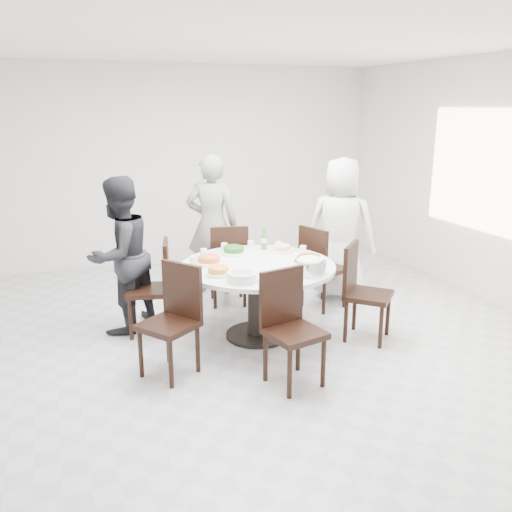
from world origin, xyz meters
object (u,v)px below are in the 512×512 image
object	(u,v)px
chair_s	(295,330)
soup_bowl	(242,277)
chair_sw	(168,323)
chair_nw	(148,288)
chair_ne	(324,267)
dining_table	(258,301)
rice_bowl	(310,267)
beverage_bottle	(264,239)
diner_middle	(212,225)
chair_se	(369,293)
chair_n	(228,264)
diner_left	(120,256)
diner_right	(341,229)

from	to	relation	value
chair_s	soup_bowl	xyz separation A→B (m)	(-0.25, 0.57, 0.32)
chair_sw	chair_nw	bearing A→B (deg)	144.59
chair_ne	soup_bowl	xyz separation A→B (m)	(-1.31, -0.95, 0.32)
soup_bowl	dining_table	bearing A→B (deg)	54.38
chair_nw	rice_bowl	size ratio (longest dim) A/B	3.28
soup_bowl	beverage_bottle	xyz separation A→B (m)	(0.58, 0.94, 0.07)
soup_bowl	beverage_bottle	size ratio (longest dim) A/B	1.17
chair_sw	diner_middle	xyz separation A→B (m)	(0.96, 1.94, 0.37)
rice_bowl	chair_sw	bearing A→B (deg)	-179.01
chair_s	chair_se	size ratio (longest dim) A/B	1.00
chair_se	diner_middle	xyz separation A→B (m)	(-1.02, 1.90, 0.37)
chair_nw	chair_se	xyz separation A→B (m)	(1.98, -0.91, 0.00)
chair_n	diner_middle	world-z (taller)	diner_middle
chair_ne	chair_n	xyz separation A→B (m)	(-0.98, 0.51, 0.00)
rice_bowl	diner_left	bearing A→B (deg)	144.75
chair_n	chair_se	size ratio (longest dim) A/B	1.00
diner_middle	soup_bowl	world-z (taller)	diner_middle
chair_ne	beverage_bottle	xyz separation A→B (m)	(-0.73, -0.00, 0.39)
chair_n	soup_bowl	xyz separation A→B (m)	(-0.33, -1.45, 0.32)
diner_right	diner_middle	bearing A→B (deg)	14.10
dining_table	diner_middle	xyz separation A→B (m)	(-0.03, 1.46, 0.47)
chair_n	chair_s	size ratio (longest dim) A/B	1.00
chair_s	diner_middle	bearing A→B (deg)	77.20
chair_nw	beverage_bottle	world-z (taller)	beverage_bottle
diner_right	rice_bowl	xyz separation A→B (m)	(-1.00, -1.22, -0.02)
soup_bowl	diner_right	bearing A→B (deg)	36.12
diner_left	soup_bowl	bearing A→B (deg)	91.19
chair_s	soup_bowl	size ratio (longest dim) A/B	3.57
chair_se	diner_left	distance (m)	2.48
chair_sw	rice_bowl	xyz separation A→B (m)	(1.32, 0.02, 0.34)
diner_left	chair_nw	bearing A→B (deg)	105.19
diner_right	soup_bowl	world-z (taller)	diner_right
dining_table	chair_n	world-z (taller)	chair_n
chair_s	beverage_bottle	world-z (taller)	beverage_bottle
chair_se	chair_s	bearing A→B (deg)	163.28
beverage_bottle	dining_table	bearing A→B (deg)	-117.40
chair_sw	soup_bowl	size ratio (longest dim) A/B	3.57
chair_nw	chair_se	size ratio (longest dim) A/B	1.00
diner_left	beverage_bottle	xyz separation A→B (m)	(1.49, -0.14, 0.07)
chair_n	diner_middle	size ratio (longest dim) A/B	0.56
dining_table	beverage_bottle	xyz separation A→B (m)	(0.26, 0.50, 0.49)
dining_table	chair_n	size ratio (longest dim) A/B	1.58
chair_ne	chair_se	size ratio (longest dim) A/B	1.00
diner_right	beverage_bottle	size ratio (longest dim) A/B	7.34
diner_left	rice_bowl	size ratio (longest dim) A/B	5.45
chair_n	chair_sw	distance (m)	1.80
dining_table	rice_bowl	world-z (taller)	rice_bowl
dining_table	chair_se	xyz separation A→B (m)	(0.99, -0.43, 0.10)
chair_s	diner_middle	world-z (taller)	diner_middle
diner_right	soup_bowl	size ratio (longest dim) A/B	6.27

